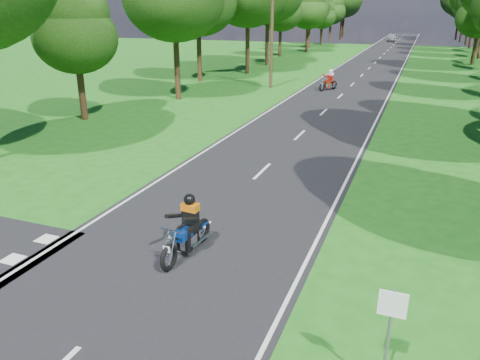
% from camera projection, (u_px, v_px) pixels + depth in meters
% --- Properties ---
extents(ground, '(160.00, 160.00, 0.00)m').
position_uv_depth(ground, '(159.00, 271.00, 11.57)').
color(ground, '#195D15').
rests_on(ground, ground).
extents(main_road, '(7.00, 140.00, 0.02)m').
position_uv_depth(main_road, '(375.00, 63.00, 55.32)').
color(main_road, black).
rests_on(main_road, ground).
extents(road_markings, '(7.40, 140.00, 0.01)m').
position_uv_depth(road_markings, '(372.00, 64.00, 53.72)').
color(road_markings, silver).
rests_on(road_markings, main_road).
extents(telegraph_pole, '(1.20, 0.26, 8.00)m').
position_uv_depth(telegraph_pole, '(272.00, 35.00, 36.69)').
color(telegraph_pole, '#382616').
rests_on(telegraph_pole, ground).
extents(road_sign, '(0.45, 0.07, 2.00)m').
position_uv_depth(road_sign, '(390.00, 325.00, 7.48)').
color(road_sign, slate).
rests_on(road_sign, ground).
extents(rider_near_blue, '(0.82, 2.02, 1.64)m').
position_uv_depth(rider_near_blue, '(186.00, 226.00, 11.99)').
color(rider_near_blue, navy).
rests_on(rider_near_blue, main_road).
extents(rider_far_red, '(1.39, 2.00, 1.59)m').
position_uv_depth(rider_far_red, '(329.00, 80.00, 36.48)').
color(rider_far_red, '#B3250D').
rests_on(rider_far_red, main_road).
extents(distant_car, '(1.80, 4.18, 1.40)m').
position_uv_depth(distant_car, '(393.00, 38.00, 89.29)').
color(distant_car, silver).
rests_on(distant_car, main_road).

